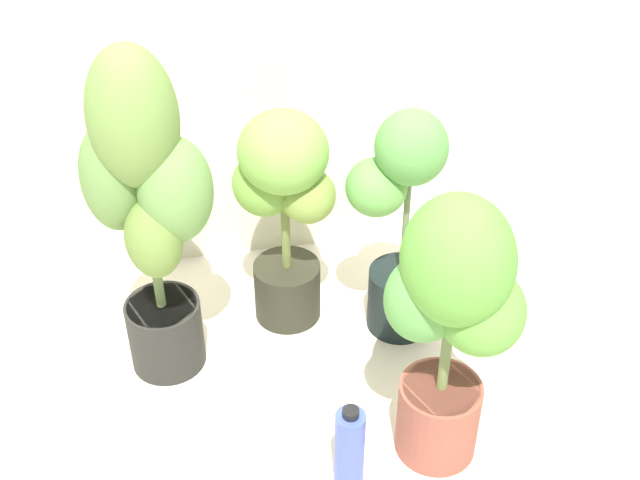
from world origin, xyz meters
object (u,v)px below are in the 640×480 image
Objects in this scene: potted_plant_back_right at (399,218)px; potted_plant_front_right at (453,312)px; potted_plant_back_left at (148,201)px; potted_plant_back_center at (284,200)px; nutrient_bottle at (350,448)px.

potted_plant_back_right is 0.49m from potted_plant_front_right.
potted_plant_back_left is at bearing -176.77° from potted_plant_back_right.
potted_plant_back_right is 0.33m from potted_plant_back_center.
potted_plant_back_right is at bearing 3.23° from potted_plant_back_left.
nutrient_bottle is (-0.26, -0.54, -0.27)m from potted_plant_back_right.
potted_plant_back_left reaches higher than potted_plant_front_right.
potted_plant_front_right reaches higher than potted_plant_back_center.
potted_plant_back_center is 0.72m from nutrient_bottle.
nutrient_bottle is (0.05, -0.65, -0.30)m from potted_plant_back_center.
potted_plant_back_left is 3.81× the size of nutrient_bottle.
potted_plant_back_left is at bearing 146.31° from potted_plant_front_right.
potted_plant_back_center reaches higher than nutrient_bottle.
potted_plant_back_right is 0.95× the size of potted_plant_front_right.
potted_plant_back_center is (0.37, 0.15, -0.14)m from potted_plant_back_left.
potted_plant_back_center is (-0.31, 0.11, 0.03)m from potted_plant_back_right.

